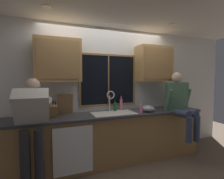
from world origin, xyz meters
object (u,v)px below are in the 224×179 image
object	(u,v)px
person_sitting_on_counter	(180,102)
knife_block	(53,111)
bottle_green_glass	(115,107)
mixing_bowl	(148,109)
person_standing	(32,121)
soap_dispenser	(141,109)
bottle_tall_clear	(121,104)
cutting_board	(65,104)

from	to	relation	value
person_sitting_on_counter	knife_block	bearing A→B (deg)	172.91
person_sitting_on_counter	bottle_green_glass	bearing A→B (deg)	158.60
person_sitting_on_counter	mixing_bowl	bearing A→B (deg)	165.22
person_standing	soap_dispenser	distance (m)	1.80
person_sitting_on_counter	knife_block	distance (m)	2.36
person_sitting_on_counter	bottle_green_glass	xyz separation A→B (m)	(-1.18, 0.46, -0.10)
person_standing	soap_dispenser	bearing A→B (deg)	3.59
person_standing	person_sitting_on_counter	bearing A→B (deg)	0.97
knife_block	bottle_green_glass	distance (m)	1.17
knife_block	soap_dispenser	world-z (taller)	knife_block
person_standing	person_sitting_on_counter	distance (m)	2.62
knife_block	bottle_tall_clear	size ratio (longest dim) A/B	1.09
person_standing	bottle_tall_clear	size ratio (longest dim) A/B	5.31
person_standing	mixing_bowl	distance (m)	2.01
person_standing	cutting_board	bearing A→B (deg)	47.06
person_standing	soap_dispenser	xyz separation A→B (m)	(1.79, 0.11, 0.03)
cutting_board	bottle_green_glass	distance (m)	0.95
person_sitting_on_counter	soap_dispenser	bearing A→B (deg)	175.25
person_standing	cutting_board	distance (m)	0.73
mixing_bowl	bottle_tall_clear	world-z (taller)	bottle_tall_clear
cutting_board	bottle_green_glass	size ratio (longest dim) A/B	1.84
knife_block	cutting_board	size ratio (longest dim) A/B	0.88
bottle_green_glass	bottle_tall_clear	world-z (taller)	bottle_tall_clear
mixing_bowl	bottle_tall_clear	bearing A→B (deg)	142.12
bottle_tall_clear	mixing_bowl	bearing A→B (deg)	-37.88
bottle_green_glass	cutting_board	bearing A→B (deg)	178.87
knife_block	bottle_tall_clear	world-z (taller)	knife_block
knife_block	mixing_bowl	size ratio (longest dim) A/B	1.26
knife_block	bottle_tall_clear	xyz separation A→B (m)	(1.30, 0.20, 0.01)
mixing_bowl	bottle_green_glass	bearing A→B (deg)	151.95
person_standing	knife_block	size ratio (longest dim) A/B	4.86
person_standing	bottle_tall_clear	world-z (taller)	person_standing
mixing_bowl	soap_dispenser	xyz separation A→B (m)	(-0.20, -0.10, 0.01)
bottle_tall_clear	person_sitting_on_counter	bearing A→B (deg)	-25.24
cutting_board	mixing_bowl	distance (m)	1.55
knife_block	bottle_green_glass	bearing A→B (deg)	8.50
knife_block	mixing_bowl	world-z (taller)	knife_block
cutting_board	bottle_tall_clear	xyz separation A→B (m)	(1.09, 0.01, -0.06)
mixing_bowl	person_sitting_on_counter	bearing A→B (deg)	-14.78
soap_dispenser	bottle_tall_clear	world-z (taller)	bottle_tall_clear
bottle_tall_clear	knife_block	bearing A→B (deg)	-171.27
bottle_green_glass	bottle_tall_clear	size ratio (longest dim) A/B	0.68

